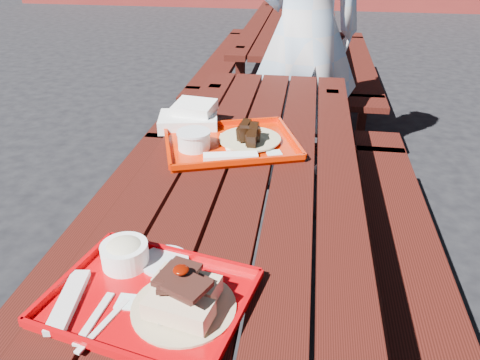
% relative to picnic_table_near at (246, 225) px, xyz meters
% --- Properties ---
extents(ground, '(60.00, 60.00, 0.00)m').
position_rel_picnic_table_near_xyz_m(ground, '(0.00, 0.00, -0.56)').
color(ground, black).
rests_on(ground, ground).
extents(picnic_table_near, '(1.41, 2.40, 0.75)m').
position_rel_picnic_table_near_xyz_m(picnic_table_near, '(0.00, 0.00, 0.00)').
color(picnic_table_near, '#390F0B').
rests_on(picnic_table_near, ground).
extents(picnic_table_far, '(1.41, 2.40, 0.75)m').
position_rel_picnic_table_near_xyz_m(picnic_table_far, '(0.00, 2.80, 0.00)').
color(picnic_table_far, '#390F0B').
rests_on(picnic_table_far, ground).
extents(near_tray, '(0.48, 0.41, 0.13)m').
position_rel_picnic_table_near_xyz_m(near_tray, '(-0.13, -0.59, 0.22)').
color(near_tray, '#B40207').
rests_on(near_tray, picnic_table_near).
extents(far_tray, '(0.57, 0.51, 0.08)m').
position_rel_picnic_table_near_xyz_m(far_tray, '(-0.10, 0.22, 0.21)').
color(far_tray, red).
rests_on(far_tray, picnic_table_near).
extents(white_cloth, '(0.26, 0.21, 0.10)m').
position_rel_picnic_table_near_xyz_m(white_cloth, '(-0.29, 0.40, 0.23)').
color(white_cloth, white).
rests_on(white_cloth, picnic_table_near).
extents(person, '(0.79, 0.64, 1.88)m').
position_rel_picnic_table_near_xyz_m(person, '(0.14, 1.40, 0.38)').
color(person, '#B3CFED').
rests_on(person, ground).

